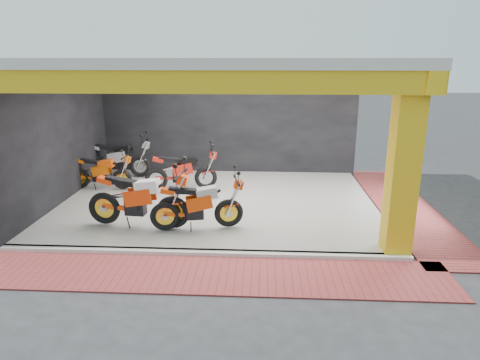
% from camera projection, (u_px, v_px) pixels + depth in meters
% --- Properties ---
extents(ground, '(80.00, 80.00, 0.00)m').
position_uv_depth(ground, '(209.00, 234.00, 9.30)').
color(ground, '#2D2D30').
rests_on(ground, ground).
extents(showroom_floor, '(8.00, 6.00, 0.10)m').
position_uv_depth(showroom_floor, '(218.00, 202.00, 11.20)').
color(showroom_floor, silver).
rests_on(showroom_floor, ground).
extents(showroom_ceiling, '(8.40, 6.40, 0.20)m').
position_uv_depth(showroom_ceiling, '(216.00, 62.00, 10.22)').
color(showroom_ceiling, beige).
rests_on(showroom_ceiling, corner_column).
extents(back_wall, '(8.20, 0.20, 3.50)m').
position_uv_depth(back_wall, '(227.00, 121.00, 13.71)').
color(back_wall, black).
rests_on(back_wall, ground).
extents(left_wall, '(0.20, 6.20, 3.50)m').
position_uv_depth(left_wall, '(58.00, 137.00, 10.95)').
color(left_wall, black).
rests_on(left_wall, ground).
extents(corner_column, '(0.50, 0.50, 3.50)m').
position_uv_depth(corner_column, '(403.00, 167.00, 7.90)').
color(corner_column, gold).
rests_on(corner_column, ground).
extents(header_beam_front, '(8.40, 0.30, 0.40)m').
position_uv_depth(header_beam_front, '(198.00, 82.00, 7.43)').
color(header_beam_front, gold).
rests_on(header_beam_front, corner_column).
extents(header_beam_right, '(0.30, 6.40, 0.40)m').
position_uv_depth(header_beam_right, '(385.00, 75.00, 10.09)').
color(header_beam_right, gold).
rests_on(header_beam_right, corner_column).
extents(floor_kerb, '(8.00, 0.20, 0.10)m').
position_uv_depth(floor_kerb, '(202.00, 253.00, 8.30)').
color(floor_kerb, silver).
rests_on(floor_kerb, ground).
extents(paver_front, '(9.00, 1.40, 0.03)m').
position_uv_depth(paver_front, '(196.00, 274.00, 7.57)').
color(paver_front, maroon).
rests_on(paver_front, ground).
extents(paver_right, '(1.40, 7.00, 0.03)m').
position_uv_depth(paver_right, '(404.00, 207.00, 10.96)').
color(paver_right, maroon).
rests_on(paver_right, ground).
extents(moto_hero, '(2.51, 1.14, 1.49)m').
position_uv_depth(moto_hero, '(172.00, 197.00, 9.14)').
color(moto_hero, '#FF3D0A').
rests_on(moto_hero, showroom_floor).
extents(moto_row_a, '(2.23, 1.19, 1.29)m').
position_uv_depth(moto_row_a, '(229.00, 200.00, 9.24)').
color(moto_row_a, '#DC4109').
rests_on(moto_row_a, showroom_floor).
extents(moto_row_b, '(2.24, 1.18, 1.30)m').
position_uv_depth(moto_row_b, '(206.00, 167.00, 11.98)').
color(moto_row_b, red).
rests_on(moto_row_b, showroom_floor).
extents(moto_row_c, '(1.94, 0.79, 1.17)m').
position_uv_depth(moto_row_c, '(121.00, 170.00, 11.95)').
color(moto_row_c, '#DA5709').
rests_on(moto_row_c, showroom_floor).
extents(moto_row_d, '(2.23, 0.84, 1.36)m').
position_uv_depth(moto_row_d, '(139.00, 156.00, 13.17)').
color(moto_row_d, '#979A9E').
rests_on(moto_row_d, showroom_floor).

